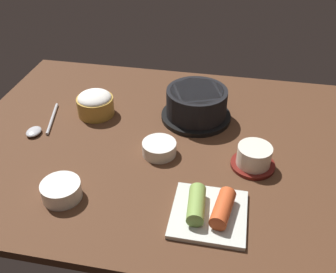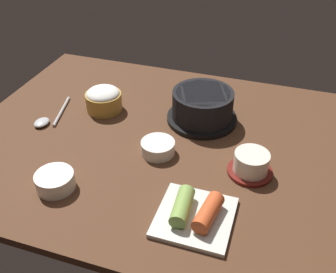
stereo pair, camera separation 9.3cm
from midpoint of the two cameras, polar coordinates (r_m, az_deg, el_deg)
dining_table at (r=97.02cm, az=-3.67°, el=-1.19°), size 100.00×76.00×2.00cm
stone_pot at (r=102.41cm, az=1.63°, el=4.67°), size 18.61×18.61×8.49cm
rice_bowl at (r=107.26cm, az=-13.11°, el=4.72°), size 9.88×9.88×6.72cm
tea_cup_with_saucer at (r=88.26cm, az=9.60°, el=-3.13°), size 10.06×10.06×5.36cm
banchan_cup_center at (r=91.37cm, az=-4.20°, el=-1.78°), size 8.06×8.06×3.17cm
kimchi_plate at (r=76.78cm, az=2.60°, el=-10.93°), size 14.67×14.67×4.38cm
side_bowl_near at (r=84.36cm, az=-18.51°, el=-7.61°), size 8.24×8.24×3.65cm
spoon at (r=106.69cm, az=-20.75°, el=1.16°), size 5.73×16.34×1.35cm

